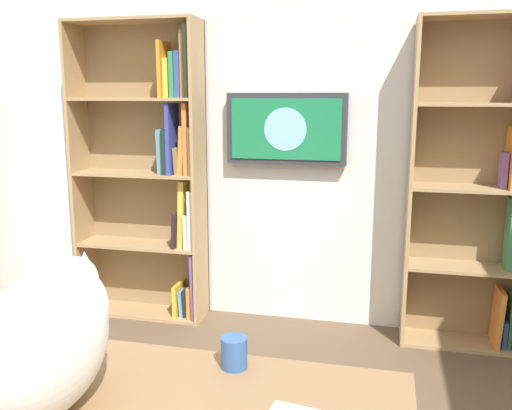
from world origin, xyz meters
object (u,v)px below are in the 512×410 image
(bookshelf_right, at_px, (155,171))
(bookshelf_left, at_px, (487,192))
(cat, at_px, (50,334))
(coffee_mug, at_px, (234,353))
(wall_mounted_tv, at_px, (286,129))

(bookshelf_right, bearing_deg, bookshelf_left, -179.97)
(bookshelf_right, xyz_separation_m, cat, (-0.72, 2.31, -0.10))
(bookshelf_right, distance_m, cat, 2.42)
(cat, xyz_separation_m, coffee_mug, (-0.41, -0.30, -0.15))
(bookshelf_right, relative_size, coffee_mug, 21.33)
(bookshelf_left, xyz_separation_m, wall_mounted_tv, (1.25, -0.08, 0.35))
(bookshelf_left, bearing_deg, coffee_mug, 62.83)
(wall_mounted_tv, height_order, cat, wall_mounted_tv)
(bookshelf_left, bearing_deg, cat, 58.07)
(bookshelf_left, height_order, bookshelf_right, bookshelf_right)
(coffee_mug, bearing_deg, cat, 36.57)
(bookshelf_left, distance_m, wall_mounted_tv, 1.30)
(wall_mounted_tv, distance_m, cat, 2.43)
(wall_mounted_tv, relative_size, cat, 1.38)
(coffee_mug, bearing_deg, bookshelf_right, -60.70)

